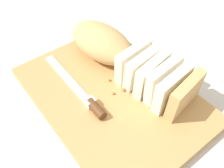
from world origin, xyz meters
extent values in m
plane|color=beige|center=(0.00, 0.00, 0.00)|extent=(3.00, 3.00, 0.00)
cube|color=tan|center=(0.00, 0.00, 0.01)|extent=(0.44, 0.31, 0.02)
ellipsoid|color=tan|center=(-0.13, 0.06, 0.06)|extent=(0.21, 0.13, 0.08)
cube|color=#F2E8CC|center=(-0.02, 0.08, 0.06)|extent=(0.04, 0.11, 0.08)
cube|color=#F2E8CC|center=(0.01, 0.08, 0.06)|extent=(0.04, 0.11, 0.08)
cube|color=#F2E8CC|center=(0.04, 0.08, 0.06)|extent=(0.04, 0.11, 0.08)
cube|color=#F2E8CC|center=(0.07, 0.09, 0.06)|extent=(0.04, 0.11, 0.08)
cube|color=#F2E8CC|center=(0.10, 0.09, 0.06)|extent=(0.04, 0.11, 0.08)
cube|color=tan|center=(0.13, 0.10, 0.06)|extent=(0.04, 0.11, 0.08)
cube|color=silver|center=(-0.10, -0.06, 0.02)|extent=(0.20, 0.02, 0.00)
cylinder|color=#593319|center=(0.02, -0.06, 0.03)|extent=(0.05, 0.02, 0.02)
cube|color=silver|center=(0.00, -0.06, 0.03)|extent=(0.02, 0.02, 0.02)
sphere|color=#996633|center=(0.01, 0.00, 0.03)|extent=(0.01, 0.01, 0.01)
sphere|color=#996633|center=(-0.03, 0.02, 0.03)|extent=(0.01, 0.01, 0.01)
sphere|color=#996633|center=(0.01, 0.06, 0.03)|extent=(0.01, 0.01, 0.01)
sphere|color=#996633|center=(0.01, 0.03, 0.03)|extent=(0.01, 0.01, 0.01)
camera|label=1|loc=(0.30, -0.23, 0.47)|focal=40.50mm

